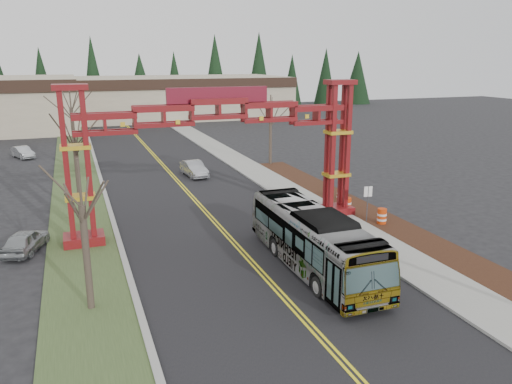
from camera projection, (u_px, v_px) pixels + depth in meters
name	position (u px, v px, depth m)	size (l,w,h in m)	color
road	(194.00, 199.00, 37.23)	(12.00, 110.00, 0.02)	black
lane_line_left	(192.00, 199.00, 37.19)	(0.12, 100.00, 0.01)	yellow
lane_line_right	(196.00, 199.00, 37.27)	(0.12, 100.00, 0.01)	yellow
curb_right	(270.00, 191.00, 39.28)	(0.30, 110.00, 0.15)	#9E9E99
sidewalk_right	(287.00, 189.00, 39.76)	(2.60, 110.00, 0.14)	gray
landscape_strip	(443.00, 251.00, 27.05)	(2.60, 50.00, 0.12)	black
grass_median	(81.00, 210.00, 34.54)	(4.00, 110.00, 0.08)	#394D26
curb_left	(109.00, 207.00, 35.15)	(0.30, 110.00, 0.15)	#9E9E99
gateway_arch	(219.00, 132.00, 29.34)	(18.20, 1.60, 8.90)	maroon
retail_building_east	(176.00, 97.00, 89.44)	(38.00, 20.30, 7.00)	tan
conifer_treeline	(113.00, 78.00, 96.31)	(116.10, 5.60, 13.00)	black
transit_bus	(313.00, 240.00, 24.65)	(2.56, 10.94, 3.05)	#96989D
silver_sedan	(194.00, 169.00, 44.37)	(1.44, 4.13, 1.36)	#A5A8AD
parked_car_near_a	(26.00, 241.00, 27.04)	(1.48, 3.67, 1.25)	#93989A
parked_car_far_a	(23.00, 152.00, 52.48)	(1.30, 3.71, 1.22)	#AEB2B6
bare_tree_median_near	(82.00, 206.00, 19.78)	(2.91, 2.91, 6.45)	#382D26
bare_tree_median_mid	(75.00, 142.00, 31.78)	(3.13, 3.13, 7.12)	#382D26
bare_tree_median_far	(71.00, 108.00, 45.07)	(3.25, 3.25, 8.01)	#382D26
bare_tree_right_far	(271.00, 116.00, 48.04)	(2.98, 2.98, 6.81)	#382D26
street_sign	(368.00, 197.00, 31.45)	(0.55, 0.11, 2.41)	#3F3F44
barrel_south	(382.00, 217.00, 31.36)	(0.59, 0.59, 1.09)	red
barrel_mid	(347.00, 205.00, 33.84)	(0.59, 0.59, 1.08)	red
barrel_north	(340.00, 195.00, 36.62)	(0.52, 0.52, 0.96)	red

